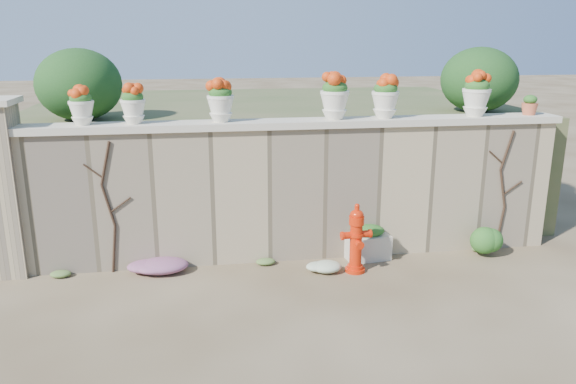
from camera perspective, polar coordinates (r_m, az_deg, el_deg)
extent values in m
plane|color=#4D3B26|center=(7.13, 3.23, -11.79)|extent=(80.00, 80.00, 0.00)
cube|color=tan|center=(8.41, 0.78, -0.12)|extent=(8.00, 0.40, 2.00)
cube|color=beige|center=(8.19, 0.81, 6.98)|extent=(8.10, 0.52, 0.10)
cube|color=tan|center=(8.71, -27.24, 0.03)|extent=(0.60, 0.60, 2.40)
cube|color=#384C23|center=(11.49, -1.89, 4.14)|extent=(9.00, 6.00, 2.00)
ellipsoid|color=#143814|center=(9.39, -20.46, 10.19)|extent=(1.30, 1.30, 1.10)
ellipsoid|color=#143814|center=(10.37, 18.84, 10.75)|extent=(1.30, 1.30, 1.10)
cylinder|color=black|center=(8.40, -17.26, -5.54)|extent=(0.12, 0.04, 0.70)
cylinder|color=black|center=(8.20, -17.79, -1.30)|extent=(0.17, 0.04, 0.61)
cylinder|color=black|center=(8.05, -18.07, 2.80)|extent=(0.18, 0.04, 0.61)
cylinder|color=black|center=(8.17, -16.65, -1.26)|extent=(0.30, 0.02, 0.22)
cylinder|color=black|center=(8.10, -19.23, 2.04)|extent=(0.25, 0.02, 0.21)
cylinder|color=black|center=(9.49, 20.72, -3.43)|extent=(0.12, 0.04, 0.70)
cylinder|color=black|center=(9.29, 20.97, 0.36)|extent=(0.17, 0.04, 0.61)
cylinder|color=black|center=(9.17, 21.38, 3.98)|extent=(0.18, 0.04, 0.61)
cylinder|color=black|center=(9.38, 21.84, 0.39)|extent=(0.30, 0.02, 0.22)
cylinder|color=black|center=(9.10, 20.37, 3.35)|extent=(0.25, 0.02, 0.21)
cylinder|color=red|center=(8.21, 6.82, -7.84)|extent=(0.29, 0.29, 0.05)
cylinder|color=red|center=(8.07, 6.90, -5.34)|extent=(0.17, 0.17, 0.63)
cylinder|color=red|center=(8.02, 6.94, -4.32)|extent=(0.21, 0.21, 0.04)
cylinder|color=red|center=(7.95, 6.99, -2.87)|extent=(0.21, 0.21, 0.12)
ellipsoid|color=red|center=(7.92, 7.01, -2.17)|extent=(0.19, 0.19, 0.14)
cylinder|color=red|center=(7.89, 7.03, -1.60)|extent=(0.07, 0.07, 0.10)
cylinder|color=red|center=(7.97, 5.98, -4.42)|extent=(0.15, 0.12, 0.10)
cylinder|color=red|center=(8.07, 7.89, -4.23)|extent=(0.15, 0.12, 0.10)
cylinder|color=red|center=(7.95, 7.21, -5.28)|extent=(0.10, 0.11, 0.09)
cube|color=beige|center=(8.64, 8.07, -5.52)|extent=(0.69, 0.46, 0.38)
ellipsoid|color=#1E5119|center=(8.55, 8.13, -3.94)|extent=(0.53, 0.36, 0.19)
ellipsoid|color=#1E5119|center=(9.13, 20.03, -4.44)|extent=(0.62, 0.56, 0.59)
ellipsoid|color=#B624A3|center=(8.24, -13.40, -7.34)|extent=(0.93, 0.62, 0.25)
ellipsoid|color=white|center=(8.06, 3.28, -7.66)|extent=(0.55, 0.44, 0.20)
ellipsoid|color=#1E5119|center=(8.18, -20.33, 8.94)|extent=(0.29, 0.29, 0.17)
ellipsoid|color=red|center=(8.17, -20.38, 9.45)|extent=(0.25, 0.25, 0.18)
ellipsoid|color=#1E5119|center=(8.08, -15.53, 9.31)|extent=(0.30, 0.30, 0.18)
ellipsoid|color=red|center=(8.07, -15.57, 9.83)|extent=(0.26, 0.26, 0.19)
ellipsoid|color=#1E5119|center=(8.02, -6.90, 10.01)|extent=(0.33, 0.33, 0.20)
ellipsoid|color=red|center=(8.02, -6.92, 10.60)|extent=(0.29, 0.29, 0.21)
ellipsoid|color=#1E5119|center=(8.25, 4.79, 10.52)|extent=(0.36, 0.36, 0.22)
ellipsoid|color=red|center=(8.24, 4.80, 11.15)|extent=(0.32, 0.32, 0.23)
ellipsoid|color=#1E5119|center=(8.46, 9.89, 10.33)|extent=(0.35, 0.35, 0.21)
ellipsoid|color=red|center=(8.45, 9.92, 10.91)|extent=(0.30, 0.30, 0.22)
ellipsoid|color=#1E5119|center=(9.01, 18.66, 10.19)|extent=(0.36, 0.36, 0.22)
ellipsoid|color=red|center=(9.01, 18.71, 10.77)|extent=(0.32, 0.32, 0.23)
ellipsoid|color=#1E5119|center=(9.47, 23.39, 8.56)|extent=(0.20, 0.20, 0.14)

